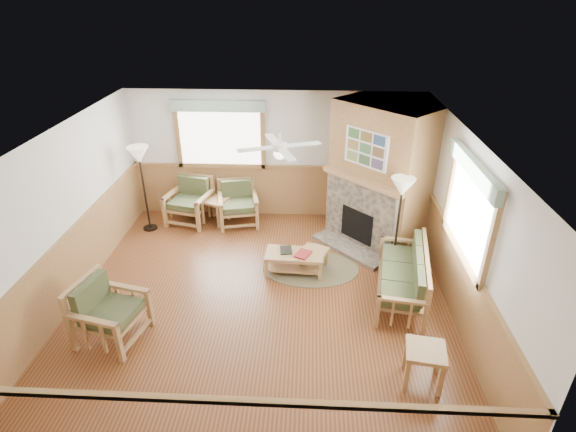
{
  "coord_description": "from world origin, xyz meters",
  "views": [
    {
      "loc": [
        0.73,
        -5.83,
        4.59
      ],
      "look_at": [
        0.4,
        0.7,
        1.15
      ],
      "focal_mm": 28.0,
      "sensor_mm": 36.0,
      "label": 1
    }
  ],
  "objects_px": {
    "coffee_table": "(294,263)",
    "end_table_chairs": "(216,211)",
    "armchair_left": "(110,312)",
    "armchair_back_left": "(189,201)",
    "armchair_back_right": "(238,204)",
    "footstool": "(314,259)",
    "floor_lamp_left": "(144,189)",
    "sofa": "(402,274)",
    "floor_lamp_right": "(398,225)",
    "end_table_sofa": "(423,365)"
  },
  "relations": [
    {
      "from": "coffee_table",
      "to": "footstool",
      "type": "height_order",
      "value": "coffee_table"
    },
    {
      "from": "armchair_left",
      "to": "coffee_table",
      "type": "xyz_separation_m",
      "value": [
        2.53,
        1.76,
        -0.26
      ]
    },
    {
      "from": "armchair_left",
      "to": "floor_lamp_left",
      "type": "distance_m",
      "value": 3.26
    },
    {
      "from": "floor_lamp_right",
      "to": "floor_lamp_left",
      "type": "bearing_deg",
      "value": 166.24
    },
    {
      "from": "armchair_back_left",
      "to": "armchair_back_right",
      "type": "bearing_deg",
      "value": 12.49
    },
    {
      "from": "sofa",
      "to": "footstool",
      "type": "xyz_separation_m",
      "value": [
        -1.4,
        0.71,
        -0.22
      ]
    },
    {
      "from": "sofa",
      "to": "floor_lamp_left",
      "type": "xyz_separation_m",
      "value": [
        -4.8,
        2.0,
        0.49
      ]
    },
    {
      "from": "armchair_back_left",
      "to": "armchair_back_right",
      "type": "xyz_separation_m",
      "value": [
        1.04,
        -0.02,
        -0.03
      ]
    },
    {
      "from": "floor_lamp_right",
      "to": "armchair_left",
      "type": "bearing_deg",
      "value": -154.97
    },
    {
      "from": "armchair_back_left",
      "to": "end_table_chairs",
      "type": "height_order",
      "value": "armchair_back_left"
    },
    {
      "from": "end_table_chairs",
      "to": "footstool",
      "type": "bearing_deg",
      "value": -38.62
    },
    {
      "from": "end_table_chairs",
      "to": "footstool",
      "type": "relative_size",
      "value": 1.22
    },
    {
      "from": "coffee_table",
      "to": "end_table_chairs",
      "type": "height_order",
      "value": "end_table_chairs"
    },
    {
      "from": "sofa",
      "to": "armchair_back_right",
      "type": "xyz_separation_m",
      "value": [
        -2.99,
        2.35,
        0.03
      ]
    },
    {
      "from": "floor_lamp_left",
      "to": "floor_lamp_right",
      "type": "relative_size",
      "value": 1.03
    },
    {
      "from": "sofa",
      "to": "footstool",
      "type": "height_order",
      "value": "sofa"
    },
    {
      "from": "sofa",
      "to": "armchair_left",
      "type": "relative_size",
      "value": 1.94
    },
    {
      "from": "sofa",
      "to": "coffee_table",
      "type": "relative_size",
      "value": 1.79
    },
    {
      "from": "footstool",
      "to": "end_table_chairs",
      "type": "bearing_deg",
      "value": 141.38
    },
    {
      "from": "armchair_left",
      "to": "floor_lamp_left",
      "type": "height_order",
      "value": "floor_lamp_left"
    },
    {
      "from": "footstool",
      "to": "floor_lamp_right",
      "type": "bearing_deg",
      "value": 4.45
    },
    {
      "from": "coffee_table",
      "to": "floor_lamp_right",
      "type": "height_order",
      "value": "floor_lamp_right"
    },
    {
      "from": "end_table_sofa",
      "to": "armchair_left",
      "type": "bearing_deg",
      "value": 172.0
    },
    {
      "from": "coffee_table",
      "to": "floor_lamp_right",
      "type": "relative_size",
      "value": 0.57
    },
    {
      "from": "armchair_back_right",
      "to": "end_table_sofa",
      "type": "xyz_separation_m",
      "value": [
        2.97,
        -4.13,
        -0.17
      ]
    },
    {
      "from": "armchair_back_left",
      "to": "footstool",
      "type": "bearing_deg",
      "value": -18.6
    },
    {
      "from": "sofa",
      "to": "armchair_back_right",
      "type": "relative_size",
      "value": 2.03
    },
    {
      "from": "floor_lamp_left",
      "to": "footstool",
      "type": "bearing_deg",
      "value": -20.82
    },
    {
      "from": "armchair_back_right",
      "to": "end_table_chairs",
      "type": "relative_size",
      "value": 1.67
    },
    {
      "from": "armchair_left",
      "to": "floor_lamp_right",
      "type": "bearing_deg",
      "value": -51.63
    },
    {
      "from": "end_table_chairs",
      "to": "floor_lamp_left",
      "type": "height_order",
      "value": "floor_lamp_left"
    },
    {
      "from": "footstool",
      "to": "floor_lamp_left",
      "type": "xyz_separation_m",
      "value": [
        -3.4,
        1.29,
        0.71
      ]
    },
    {
      "from": "end_table_chairs",
      "to": "floor_lamp_right",
      "type": "distance_m",
      "value": 3.88
    },
    {
      "from": "end_table_chairs",
      "to": "footstool",
      "type": "xyz_separation_m",
      "value": [
        2.08,
        -1.66,
        -0.08
      ]
    },
    {
      "from": "footstool",
      "to": "floor_lamp_left",
      "type": "relative_size",
      "value": 0.24
    },
    {
      "from": "armchair_back_right",
      "to": "footstool",
      "type": "xyz_separation_m",
      "value": [
        1.59,
        -1.64,
        -0.25
      ]
    },
    {
      "from": "armchair_back_left",
      "to": "coffee_table",
      "type": "relative_size",
      "value": 0.94
    },
    {
      "from": "sofa",
      "to": "floor_lamp_left",
      "type": "bearing_deg",
      "value": -103.29
    },
    {
      "from": "coffee_table",
      "to": "end_table_sofa",
      "type": "height_order",
      "value": "end_table_sofa"
    },
    {
      "from": "armchair_left",
      "to": "footstool",
      "type": "distance_m",
      "value": 3.45
    },
    {
      "from": "footstool",
      "to": "coffee_table",
      "type": "bearing_deg",
      "value": -157.58
    },
    {
      "from": "armchair_left",
      "to": "end_table_sofa",
      "type": "xyz_separation_m",
      "value": [
        4.26,
        -0.6,
        -0.19
      ]
    },
    {
      "from": "armchair_left",
      "to": "end_table_chairs",
      "type": "bearing_deg",
      "value": 0.75
    },
    {
      "from": "coffee_table",
      "to": "floor_lamp_right",
      "type": "bearing_deg",
      "value": 11.22
    },
    {
      "from": "armchair_left",
      "to": "armchair_back_left",
      "type": "bearing_deg",
      "value": 9.37
    },
    {
      "from": "floor_lamp_left",
      "to": "sofa",
      "type": "bearing_deg",
      "value": -22.61
    },
    {
      "from": "armchair_back_right",
      "to": "floor_lamp_left",
      "type": "xyz_separation_m",
      "value": [
        -1.81,
        -0.35,
        0.46
      ]
    },
    {
      "from": "floor_lamp_left",
      "to": "armchair_back_right",
      "type": "bearing_deg",
      "value": 10.82
    },
    {
      "from": "end_table_sofa",
      "to": "armchair_back_left",
      "type": "bearing_deg",
      "value": 133.98
    },
    {
      "from": "armchair_back_left",
      "to": "armchair_left",
      "type": "relative_size",
      "value": 1.01
    }
  ]
}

